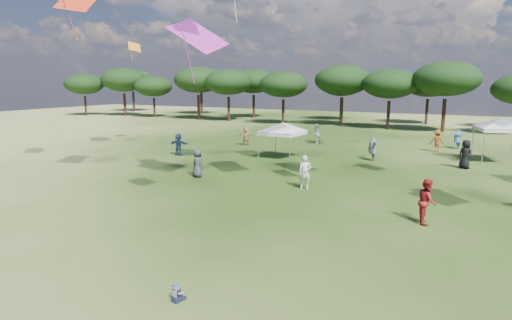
{
  "coord_description": "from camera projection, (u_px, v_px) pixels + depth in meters",
  "views": [
    {
      "loc": [
        5.85,
        -5.97,
        5.45
      ],
      "look_at": [
        -0.16,
        6.0,
        2.96
      ],
      "focal_mm": 30.0,
      "sensor_mm": 36.0,
      "label": 1
    }
  ],
  "objects": [
    {
      "name": "festival_crowd",
      "position": [
        391.0,
        152.0,
        27.94
      ],
      "size": [
        31.09,
        22.38,
        1.91
      ],
      "color": "navy",
      "rests_on": "ground"
    },
    {
      "name": "tree_line",
      "position": [
        440.0,
        81.0,
        48.44
      ],
      "size": [
        108.78,
        17.63,
        7.77
      ],
      "color": "black",
      "rests_on": "ground"
    },
    {
      "name": "tent_right",
      "position": [
        501.0,
        120.0,
        28.38
      ],
      "size": [
        5.34,
        5.34,
        3.31
      ],
      "rotation": [
        0.0,
        0.0,
        0.25
      ],
      "color": "gray",
      "rests_on": "ground"
    },
    {
      "name": "toddler",
      "position": [
        177.0,
        294.0,
        10.68
      ],
      "size": [
        0.34,
        0.37,
        0.47
      ],
      "rotation": [
        0.0,
        0.0,
        -0.21
      ],
      "color": "black",
      "rests_on": "ground"
    },
    {
      "name": "tent_left",
      "position": [
        283.0,
        124.0,
        30.09
      ],
      "size": [
        5.39,
        5.39,
        2.86
      ],
      "rotation": [
        0.0,
        0.0,
        -0.09
      ],
      "color": "gray",
      "rests_on": "ground"
    }
  ]
}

